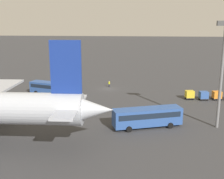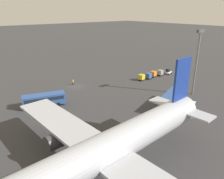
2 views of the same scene
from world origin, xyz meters
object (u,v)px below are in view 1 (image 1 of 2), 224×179
object	(u,v)px
shuttle_bus_near	(50,87)
worker_person	(109,84)
shuttle_bus_far	(147,116)
cargo_cart_orange	(217,95)
cargo_cart_blue	(204,95)
cargo_cart_yellow	(190,94)

from	to	relation	value
shuttle_bus_near	worker_person	distance (m)	17.12
shuttle_bus_far	worker_person	world-z (taller)	shuttle_bus_far
shuttle_bus_near	shuttle_bus_far	bearing A→B (deg)	157.18
shuttle_bus_far	cargo_cart_orange	distance (m)	25.45
worker_person	shuttle_bus_far	bearing A→B (deg)	108.79
shuttle_bus_far	cargo_cart_orange	xyz separation A→B (m)	(-16.39, -19.46, -0.82)
worker_person	cargo_cart_blue	bearing A→B (deg)	154.68
shuttle_bus_far	cargo_cart_orange	bearing A→B (deg)	-149.77
shuttle_bus_far	cargo_cart_blue	world-z (taller)	shuttle_bus_far
shuttle_bus_far	cargo_cart_orange	world-z (taller)	shuttle_bus_far
cargo_cart_orange	cargo_cart_yellow	bearing A→B (deg)	1.34
shuttle_bus_near	cargo_cart_blue	distance (m)	37.31
shuttle_bus_near	cargo_cart_blue	bearing A→B (deg)	-164.66
shuttle_bus_near	cargo_cart_orange	size ratio (longest dim) A/B	4.69
shuttle_bus_far	cargo_cart_blue	size ratio (longest dim) A/B	5.41
shuttle_bus_far	shuttle_bus_near	bearing A→B (deg)	-59.41
shuttle_bus_near	cargo_cart_orange	distance (m)	40.42
cargo_cart_yellow	cargo_cart_blue	bearing A→B (deg)	173.28
shuttle_bus_near	cargo_cart_blue	xyz separation A→B (m)	(-37.29, 1.03, -0.71)
worker_person	shuttle_bus_near	bearing A→B (deg)	36.16
worker_person	cargo_cart_blue	size ratio (longest dim) A/B	0.77
worker_person	cargo_cart_yellow	size ratio (longest dim) A/B	0.77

